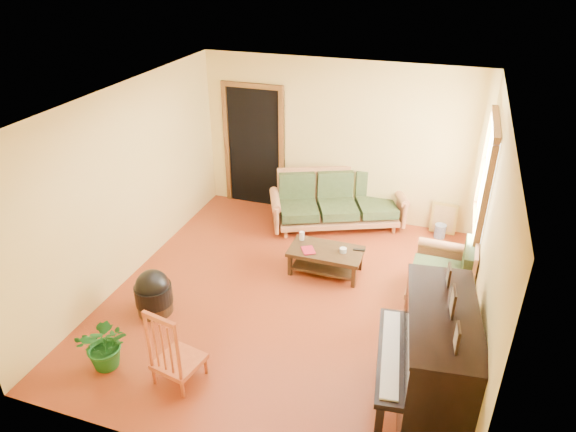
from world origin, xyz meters
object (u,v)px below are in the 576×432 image
(armchair, at_px, (441,269))
(piano, at_px, (435,367))
(footstool, at_px, (154,297))
(red_chair, at_px, (177,344))
(ceramic_crock, at_px, (440,231))
(coffee_table, at_px, (326,261))
(sofa, at_px, (338,201))
(potted_plant, at_px, (106,344))

(armchair, xyz_separation_m, piano, (0.05, -1.97, 0.18))
(footstool, xyz_separation_m, red_chair, (0.86, -0.91, 0.26))
(footstool, relative_size, ceramic_crock, 2.10)
(armchair, bearing_deg, coffee_table, 176.81)
(armchair, distance_m, red_chair, 3.39)
(sofa, relative_size, footstool, 4.53)
(piano, distance_m, footstool, 3.47)
(piano, bearing_deg, armchair, 84.46)
(red_chair, relative_size, ceramic_crock, 4.34)
(piano, relative_size, potted_plant, 2.36)
(sofa, distance_m, ceramic_crock, 1.67)
(footstool, bearing_deg, piano, -9.56)
(piano, bearing_deg, potted_plant, 179.93)
(ceramic_crock, bearing_deg, footstool, -137.09)
(sofa, relative_size, red_chair, 2.19)
(sofa, height_order, red_chair, red_chair)
(piano, relative_size, red_chair, 1.51)
(sofa, xyz_separation_m, armchair, (1.70, -1.48, 0.01))
(armchair, xyz_separation_m, ceramic_crock, (-0.08, 1.64, -0.35))
(potted_plant, bearing_deg, sofa, 67.27)
(armchair, xyz_separation_m, footstool, (-3.35, -1.40, -0.24))
(ceramic_crock, bearing_deg, red_chair, -121.40)
(sofa, height_order, ceramic_crock, sofa)
(sofa, xyz_separation_m, ceramic_crock, (1.63, 0.16, -0.34))
(red_chair, bearing_deg, coffee_table, 79.51)
(coffee_table, bearing_deg, piano, -52.84)
(armchair, xyz_separation_m, red_chair, (-2.48, -2.31, 0.02))
(ceramic_crock, bearing_deg, piano, -87.97)
(coffee_table, bearing_deg, ceramic_crock, 46.02)
(footstool, height_order, ceramic_crock, footstool)
(coffee_table, height_order, red_chair, red_chair)
(ceramic_crock, xyz_separation_m, potted_plant, (-3.25, -4.02, 0.20))
(armchair, bearing_deg, sofa, 140.43)
(sofa, distance_m, armchair, 2.25)
(footstool, bearing_deg, coffee_table, 40.14)
(sofa, relative_size, ceramic_crock, 9.51)
(footstool, distance_m, potted_plant, 0.99)
(red_chair, xyz_separation_m, potted_plant, (-0.84, -0.08, -0.17))
(sofa, distance_m, potted_plant, 4.19)
(potted_plant, bearing_deg, footstool, 91.35)
(sofa, height_order, coffee_table, sofa)
(sofa, xyz_separation_m, red_chair, (-0.78, -3.79, 0.03))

